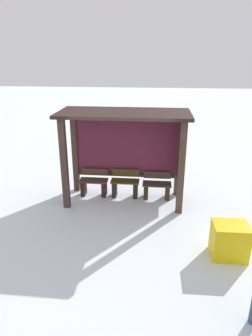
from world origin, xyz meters
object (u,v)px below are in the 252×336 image
object	(u,v)px
bus_shelter	(129,138)
grit_bin	(229,241)
bench_center_inside	(125,185)
bench_right_inside	(157,188)
bench_left_inside	(94,184)

from	to	relation	value
bus_shelter	grit_bin	xyz separation A→B (m)	(2.28, -2.49, -1.39)
bench_center_inside	bench_right_inside	xyz separation A→B (m)	(0.91, 0.00, -0.03)
bus_shelter	bench_right_inside	world-z (taller)	bus_shelter
bench_right_inside	bus_shelter	bearing A→B (deg)	-175.27
bench_left_inside	bus_shelter	bearing A→B (deg)	-3.64
bus_shelter	grit_bin	bearing A→B (deg)	-47.62
bench_left_inside	grit_bin	world-z (taller)	bench_left_inside
bus_shelter	grit_bin	distance (m)	3.65
bus_shelter	bench_center_inside	size ratio (longest dim) A/B	4.19
bench_left_inside	bench_center_inside	distance (m)	0.91
bench_left_inside	grit_bin	distance (m)	4.17
bench_left_inside	bench_right_inside	distance (m)	1.82
bus_shelter	bench_right_inside	xyz separation A→B (m)	(0.80, 0.07, -1.45)
grit_bin	bench_center_inside	bearing A→B (deg)	132.94
bench_center_inside	bench_left_inside	bearing A→B (deg)	179.97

